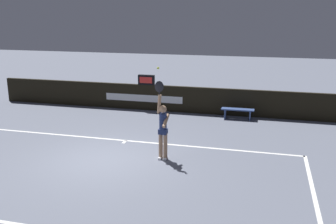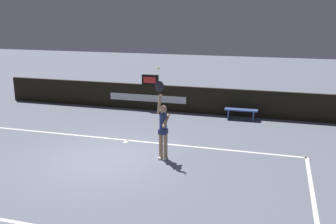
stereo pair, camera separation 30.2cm
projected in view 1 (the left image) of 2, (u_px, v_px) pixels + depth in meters
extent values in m
plane|color=slate|center=(105.00, 159.00, 11.98)|extent=(60.00, 60.00, 0.00)
cube|color=white|center=(126.00, 141.00, 13.67)|extent=(12.16, 0.11, 0.00)
cube|color=white|center=(315.00, 198.00, 9.45)|extent=(0.11, 5.95, 0.00)
cube|color=white|center=(125.00, 142.00, 13.53)|extent=(0.11, 0.30, 0.00)
cube|color=black|center=(160.00, 98.00, 17.69)|extent=(16.21, 0.17, 1.20)
cube|color=silver|center=(143.00, 98.00, 17.81)|extent=(3.73, 0.01, 0.32)
cube|color=black|center=(146.00, 80.00, 17.64)|extent=(0.77, 0.17, 0.46)
cube|color=red|center=(146.00, 80.00, 17.56)|extent=(0.60, 0.01, 0.29)
cylinder|color=#A27C5D|center=(165.00, 146.00, 11.84)|extent=(0.13, 0.13, 0.86)
cylinder|color=#A27C5D|center=(161.00, 146.00, 11.89)|extent=(0.13, 0.13, 0.86)
cube|color=white|center=(165.00, 158.00, 11.93)|extent=(0.11, 0.24, 0.07)
cube|color=white|center=(161.00, 158.00, 11.97)|extent=(0.11, 0.24, 0.07)
cylinder|color=navy|center=(163.00, 123.00, 11.68)|extent=(0.23, 0.23, 0.61)
cube|color=navy|center=(163.00, 131.00, 11.75)|extent=(0.27, 0.22, 0.16)
sphere|color=#A27C5D|center=(163.00, 109.00, 11.57)|extent=(0.23, 0.23, 0.23)
cylinder|color=#A27C5D|center=(159.00, 104.00, 11.56)|extent=(0.15, 0.11, 0.58)
cylinder|color=#A27C5D|center=(166.00, 121.00, 11.56)|extent=(0.12, 0.50, 0.36)
ellipsoid|color=black|center=(159.00, 87.00, 11.42)|extent=(0.33, 0.04, 0.38)
cylinder|color=black|center=(159.00, 93.00, 11.47)|extent=(0.03, 0.03, 0.18)
sphere|color=#C8E030|center=(158.00, 68.00, 11.38)|extent=(0.07, 0.07, 0.07)
cube|color=#354B82|center=(238.00, 109.00, 16.33)|extent=(1.39, 0.38, 0.05)
cube|color=#354B82|center=(225.00, 113.00, 16.51)|extent=(0.06, 0.32, 0.43)
cube|color=#354B82|center=(250.00, 115.00, 16.26)|extent=(0.06, 0.32, 0.43)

